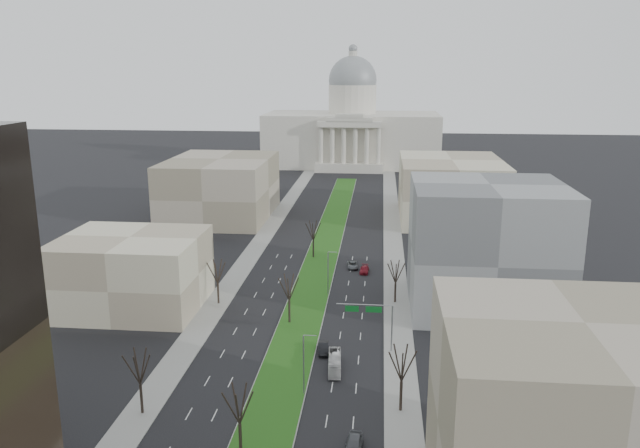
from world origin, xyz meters
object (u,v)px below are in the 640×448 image
Objects in this scene: car_grey_far at (353,265)px; car_grey_near at (354,444)px; box_van at (335,363)px; car_black at (323,348)px; car_red at (364,270)px.

car_grey_near is at bearing -93.41° from car_grey_far.
car_grey_far is 0.63× the size of box_van.
car_black is 44.34m from car_grey_far.
car_grey_near reaches higher than car_grey_far.
car_red is at bearing 82.22° from box_van.
car_grey_near is 26.83m from car_black.
box_van reaches higher than car_grey_near.
car_grey_near is 20.87m from box_van.
car_black is 41.59m from car_red.
box_van is at bearing -74.54° from car_black.
car_grey_far is at bearing 79.99° from car_black.
car_grey_near is 70.46m from car_grey_far.
car_grey_far is (-3.51, 70.37, -0.15)m from car_grey_near.
car_black is 6.06m from box_van.
car_black is at bearing -94.81° from car_red.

